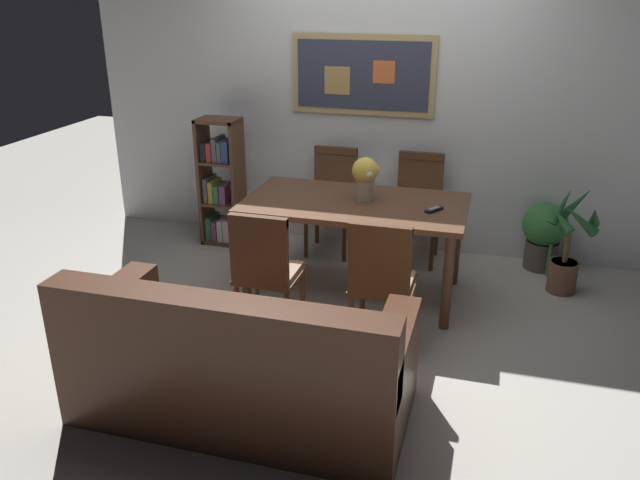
{
  "coord_description": "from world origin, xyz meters",
  "views": [
    {
      "loc": [
        1.0,
        -3.93,
        2.22
      ],
      "look_at": [
        -0.06,
        -0.21,
        0.65
      ],
      "focal_mm": 35.59,
      "sensor_mm": 36.0,
      "label": 1
    }
  ],
  "objects_px": {
    "dining_chair_near_right": "(382,276)",
    "potted_ivy": "(544,233)",
    "potted_palm": "(568,249)",
    "leather_couch": "(239,366)",
    "dining_chair_near_left": "(265,266)",
    "bookshelf": "(221,186)",
    "dining_table": "(355,213)",
    "tv_remote": "(434,210)",
    "flower_vase": "(365,176)",
    "dining_chair_far_left": "(333,192)",
    "dining_chair_far_right": "(418,198)"
  },
  "relations": [
    {
      "from": "potted_ivy",
      "to": "potted_palm",
      "type": "xyz_separation_m",
      "value": [
        0.15,
        -0.42,
        0.05
      ]
    },
    {
      "from": "bookshelf",
      "to": "tv_remote",
      "type": "height_order",
      "value": "bookshelf"
    },
    {
      "from": "bookshelf",
      "to": "tv_remote",
      "type": "bearing_deg",
      "value": -20.86
    },
    {
      "from": "dining_chair_near_right",
      "to": "tv_remote",
      "type": "distance_m",
      "value": 0.79
    },
    {
      "from": "bookshelf",
      "to": "potted_palm",
      "type": "relative_size",
      "value": 1.37
    },
    {
      "from": "dining_chair_far_left",
      "to": "bookshelf",
      "type": "relative_size",
      "value": 0.8
    },
    {
      "from": "tv_remote",
      "to": "dining_chair_far_left",
      "type": "bearing_deg",
      "value": 138.29
    },
    {
      "from": "dining_chair_near_right",
      "to": "potted_ivy",
      "type": "distance_m",
      "value": 1.97
    },
    {
      "from": "potted_palm",
      "to": "bookshelf",
      "type": "bearing_deg",
      "value": 175.27
    },
    {
      "from": "flower_vase",
      "to": "tv_remote",
      "type": "bearing_deg",
      "value": -13.57
    },
    {
      "from": "dining_chair_near_left",
      "to": "bookshelf",
      "type": "distance_m",
      "value": 1.83
    },
    {
      "from": "potted_palm",
      "to": "leather_couch",
      "type": "bearing_deg",
      "value": -130.86
    },
    {
      "from": "dining_table",
      "to": "dining_chair_near_right",
      "type": "bearing_deg",
      "value": -65.74
    },
    {
      "from": "bookshelf",
      "to": "flower_vase",
      "type": "xyz_separation_m",
      "value": [
        1.45,
        -0.62,
        0.38
      ]
    },
    {
      "from": "bookshelf",
      "to": "dining_table",
      "type": "bearing_deg",
      "value": -26.49
    },
    {
      "from": "dining_chair_near_left",
      "to": "leather_couch",
      "type": "distance_m",
      "value": 0.84
    },
    {
      "from": "bookshelf",
      "to": "flower_vase",
      "type": "height_order",
      "value": "bookshelf"
    },
    {
      "from": "leather_couch",
      "to": "tv_remote",
      "type": "distance_m",
      "value": 1.84
    },
    {
      "from": "dining_chair_near_left",
      "to": "potted_ivy",
      "type": "distance_m",
      "value": 2.49
    },
    {
      "from": "dining_chair_near_left",
      "to": "dining_table",
      "type": "bearing_deg",
      "value": 64.78
    },
    {
      "from": "dining_chair_near_right",
      "to": "tv_remote",
      "type": "xyz_separation_m",
      "value": [
        0.23,
        0.73,
        0.21
      ]
    },
    {
      "from": "dining_chair_near_left",
      "to": "potted_palm",
      "type": "height_order",
      "value": "dining_chair_near_left"
    },
    {
      "from": "dining_chair_far_right",
      "to": "tv_remote",
      "type": "height_order",
      "value": "dining_chair_far_right"
    },
    {
      "from": "leather_couch",
      "to": "tv_remote",
      "type": "bearing_deg",
      "value": 62.23
    },
    {
      "from": "dining_table",
      "to": "dining_chair_far_left",
      "type": "height_order",
      "value": "dining_chair_far_left"
    },
    {
      "from": "dining_chair_near_left",
      "to": "flower_vase",
      "type": "distance_m",
      "value": 1.08
    },
    {
      "from": "leather_couch",
      "to": "bookshelf",
      "type": "distance_m",
      "value": 2.6
    },
    {
      "from": "bookshelf",
      "to": "dining_chair_far_left",
      "type": "bearing_deg",
      "value": 5.86
    },
    {
      "from": "potted_palm",
      "to": "dining_chair_far_left",
      "type": "bearing_deg",
      "value": 169.81
    },
    {
      "from": "dining_chair_far_right",
      "to": "potted_ivy",
      "type": "xyz_separation_m",
      "value": [
        1.04,
        0.06,
        -0.23
      ]
    },
    {
      "from": "dining_chair_far_right",
      "to": "potted_ivy",
      "type": "relative_size",
      "value": 1.54
    },
    {
      "from": "dining_chair_near_right",
      "to": "flower_vase",
      "type": "relative_size",
      "value": 2.88
    },
    {
      "from": "dining_chair_far_left",
      "to": "dining_chair_near_right",
      "type": "bearing_deg",
      "value": -65.14
    },
    {
      "from": "dining_table",
      "to": "dining_chair_near_right",
      "type": "xyz_separation_m",
      "value": [
        0.35,
        -0.78,
        -0.11
      ]
    },
    {
      "from": "dining_chair_near_left",
      "to": "bookshelf",
      "type": "relative_size",
      "value": 0.8
    },
    {
      "from": "dining_chair_far_left",
      "to": "dining_chair_far_right",
      "type": "relative_size",
      "value": 1.0
    },
    {
      "from": "dining_chair_near_left",
      "to": "bookshelf",
      "type": "xyz_separation_m",
      "value": [
        -1.0,
        1.53,
        -0.0
      ]
    },
    {
      "from": "potted_ivy",
      "to": "flower_vase",
      "type": "distance_m",
      "value": 1.68
    },
    {
      "from": "dining_chair_near_left",
      "to": "potted_ivy",
      "type": "height_order",
      "value": "dining_chair_near_left"
    },
    {
      "from": "dining_chair_near_right",
      "to": "tv_remote",
      "type": "height_order",
      "value": "dining_chair_near_right"
    },
    {
      "from": "leather_couch",
      "to": "potted_ivy",
      "type": "height_order",
      "value": "leather_couch"
    },
    {
      "from": "tv_remote",
      "to": "flower_vase",
      "type": "bearing_deg",
      "value": 166.43
    },
    {
      "from": "leather_couch",
      "to": "dining_table",
      "type": "bearing_deg",
      "value": 81.26
    },
    {
      "from": "dining_chair_near_left",
      "to": "bookshelf",
      "type": "height_order",
      "value": "bookshelf"
    },
    {
      "from": "dining_chair_far_right",
      "to": "potted_palm",
      "type": "distance_m",
      "value": 1.26
    },
    {
      "from": "bookshelf",
      "to": "tv_remote",
      "type": "distance_m",
      "value": 2.12
    },
    {
      "from": "dining_chair_far_left",
      "to": "potted_palm",
      "type": "distance_m",
      "value": 1.97
    },
    {
      "from": "dining_chair_far_left",
      "to": "potted_palm",
      "type": "xyz_separation_m",
      "value": [
        1.93,
        -0.35,
        -0.18
      ]
    },
    {
      "from": "leather_couch",
      "to": "flower_vase",
      "type": "relative_size",
      "value": 5.7
    },
    {
      "from": "dining_chair_far_left",
      "to": "dining_chair_near_right",
      "type": "relative_size",
      "value": 1.0
    }
  ]
}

